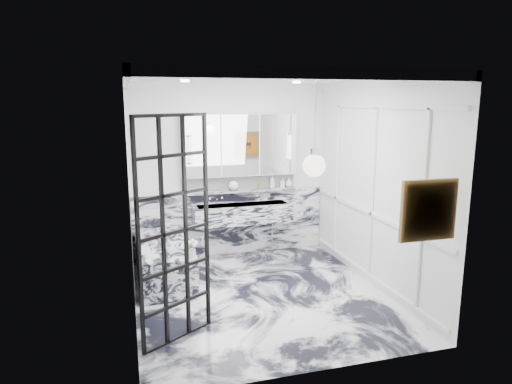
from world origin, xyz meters
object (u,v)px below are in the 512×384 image
object	(u,v)px
mirror_cabinet	(239,145)
trough_sink	(242,213)
crittall_door	(175,232)
bathtub	(164,261)

from	to	relation	value
mirror_cabinet	trough_sink	bearing A→B (deg)	-90.00
mirror_cabinet	crittall_door	bearing A→B (deg)	-117.44
bathtub	crittall_door	bearing A→B (deg)	-89.78
trough_sink	crittall_door	bearing A→B (deg)	-119.09
crittall_door	mirror_cabinet	bearing A→B (deg)	30.18
mirror_cabinet	bathtub	bearing A→B (deg)	-147.94
bathtub	mirror_cabinet	bearing A→B (deg)	32.06
crittall_door	mirror_cabinet	xyz separation A→B (m)	(1.32, 2.54, 0.63)
trough_sink	mirror_cabinet	size ratio (longest dim) A/B	0.84
trough_sink	bathtub	distance (m)	1.55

